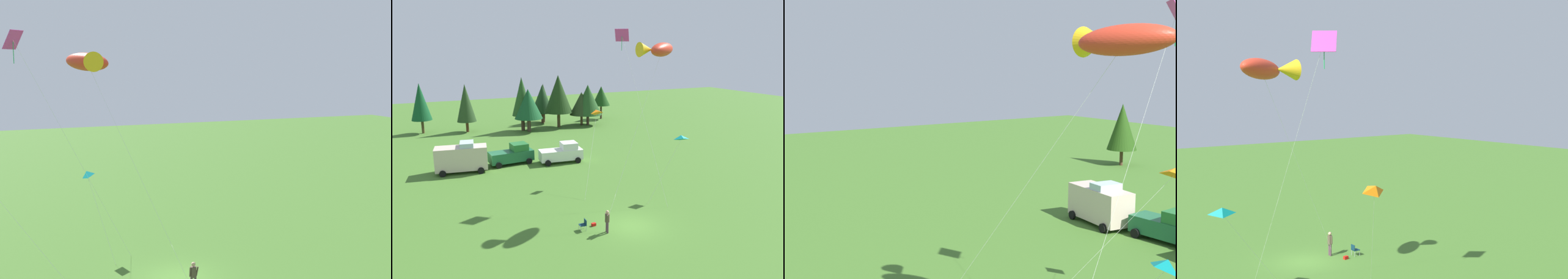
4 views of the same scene
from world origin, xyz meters
The scene contains 6 objects.
van_camper_beige centered at (-9.99, 18.95, 1.64)m, with size 5.67×3.24×3.34m.
truck_green_flatbed centered at (-4.24, 19.73, 1.10)m, with size 5.14×2.72×2.34m.
kite_large_fish centered at (4.74, 4.26, 13.07)m, with size 9.51×5.94×13.76m.
kite_delta_teal centered at (7.48, 4.07, 5.33)m, with size 4.64×1.55×5.64m.
kite_delta_orange centered at (2.36, 11.13, 6.97)m, with size 4.17×5.59×7.32m.
kite_diamond_rainbow centered at (3.84, 8.59, 14.00)m, with size 1.51×7.69×14.90m.
Camera 3 is at (18.90, -11.22, 12.16)m, focal length 50.00 mm.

